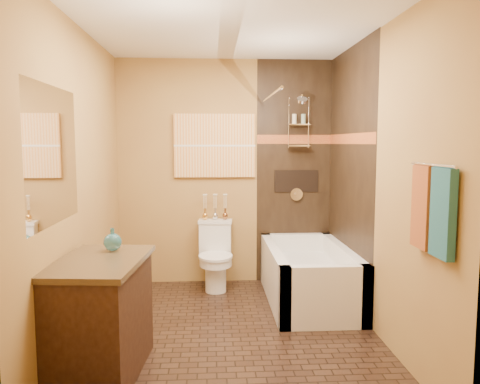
{
  "coord_description": "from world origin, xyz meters",
  "views": [
    {
      "loc": [
        -0.16,
        -3.75,
        1.58
      ],
      "look_at": [
        0.09,
        0.4,
        1.14
      ],
      "focal_mm": 35.0,
      "sensor_mm": 36.0,
      "label": 1
    }
  ],
  "objects": [
    {
      "name": "alcove_tile_back",
      "position": [
        0.78,
        1.49,
        1.25
      ],
      "size": [
        0.85,
        0.01,
        2.5
      ],
      "primitive_type": "cube",
      "color": "black",
      "rests_on": "wall_back"
    },
    {
      "name": "alcove_niche",
      "position": [
        0.8,
        1.48,
        1.15
      ],
      "size": [
        0.5,
        0.01,
        0.25
      ],
      "primitive_type": "cube",
      "color": "black",
      "rests_on": "alcove_tile_back"
    },
    {
      "name": "teal_bottle",
      "position": [
        -0.87,
        -0.39,
        0.89
      ],
      "size": [
        0.14,
        0.14,
        0.2
      ],
      "primitive_type": null,
      "rotation": [
        0.0,
        0.0,
        0.07
      ],
      "color": "#286F79",
      "rests_on": "vanity"
    },
    {
      "name": "towel_bar",
      "position": [
        1.15,
        -1.05,
        1.45
      ],
      "size": [
        0.02,
        0.55,
        0.02
      ],
      "primitive_type": "cylinder",
      "rotation": [
        1.57,
        0.0,
        0.0
      ],
      "color": "silver",
      "rests_on": "wall_right"
    },
    {
      "name": "floor",
      "position": [
        0.0,
        0.0,
        0.0
      ],
      "size": [
        3.0,
        3.0,
        0.0
      ],
      "primitive_type": "plane",
      "color": "black",
      "rests_on": "ground"
    },
    {
      "name": "mosaic_band_right",
      "position": [
        1.18,
        0.75,
        1.62
      ],
      "size": [
        0.01,
        1.5,
        0.1
      ],
      "primitive_type": "cube",
      "color": "maroon",
      "rests_on": "alcove_tile_right"
    },
    {
      "name": "sunset_painting",
      "position": [
        -0.12,
        1.48,
        1.55
      ],
      "size": [
        0.9,
        0.04,
        0.7
      ],
      "primitive_type": "cube",
      "color": "orange",
      "rests_on": "wall_back"
    },
    {
      "name": "shower_fixtures",
      "position": [
        0.8,
        1.38,
        1.67
      ],
      "size": [
        0.24,
        0.33,
        1.16
      ],
      "color": "silver",
      "rests_on": "floor"
    },
    {
      "name": "mosaic_band_back",
      "position": [
        0.78,
        1.48,
        1.62
      ],
      "size": [
        0.85,
        0.01,
        0.1
      ],
      "primitive_type": "cube",
      "color": "maroon",
      "rests_on": "alcove_tile_back"
    },
    {
      "name": "ceiling",
      "position": [
        0.0,
        0.0,
        2.5
      ],
      "size": [
        3.0,
        3.0,
        0.0
      ],
      "primitive_type": "plane",
      "color": "silver",
      "rests_on": "wall_back"
    },
    {
      "name": "vanity_mirror",
      "position": [
        -1.19,
        -0.63,
        1.5
      ],
      "size": [
        0.01,
        1.0,
        0.9
      ],
      "primitive_type": "cube",
      "color": "white",
      "rests_on": "wall_left"
    },
    {
      "name": "toilet",
      "position": [
        -0.12,
        1.23,
        0.37
      ],
      "size": [
        0.38,
        0.56,
        0.73
      ],
      "rotation": [
        0.0,
        0.0,
        -0.09
      ],
      "color": "white",
      "rests_on": "floor"
    },
    {
      "name": "wall_right",
      "position": [
        1.2,
        0.0,
        1.25
      ],
      "size": [
        0.02,
        3.0,
        2.5
      ],
      "primitive_type": "cube",
      "color": "#A88641",
      "rests_on": "floor"
    },
    {
      "name": "wall_front",
      "position": [
        0.0,
        -1.5,
        1.25
      ],
      "size": [
        2.4,
        0.02,
        2.5
      ],
      "primitive_type": "cube",
      "color": "#A88641",
      "rests_on": "floor"
    },
    {
      "name": "towel_teal",
      "position": [
        1.16,
        -1.18,
        1.18
      ],
      "size": [
        0.05,
        0.22,
        0.52
      ],
      "primitive_type": "cube",
      "color": "navy",
      "rests_on": "towel_bar"
    },
    {
      "name": "vanity",
      "position": [
        -0.92,
        -0.63,
        0.4
      ],
      "size": [
        0.64,
        0.96,
        0.8
      ],
      "rotation": [
        0.0,
        0.0,
        -0.1
      ],
      "color": "black",
      "rests_on": "floor"
    },
    {
      "name": "wall_left",
      "position": [
        -1.2,
        0.0,
        1.25
      ],
      "size": [
        0.02,
        3.0,
        2.5
      ],
      "primitive_type": "cube",
      "color": "#A88641",
      "rests_on": "floor"
    },
    {
      "name": "bud_vases",
      "position": [
        -0.12,
        1.39,
        0.88
      ],
      "size": [
        0.28,
        0.06,
        0.28
      ],
      "color": "gold",
      "rests_on": "toilet"
    },
    {
      "name": "wall_back",
      "position": [
        0.0,
        1.5,
        1.25
      ],
      "size": [
        2.4,
        0.02,
        2.5
      ],
      "primitive_type": "cube",
      "color": "#A88641",
      "rests_on": "floor"
    },
    {
      "name": "bathtub",
      "position": [
        0.8,
        0.75,
        0.22
      ],
      "size": [
        0.8,
        1.5,
        0.55
      ],
      "color": "white",
      "rests_on": "floor"
    },
    {
      "name": "alcove_tile_right",
      "position": [
        1.19,
        0.75,
        1.25
      ],
      "size": [
        0.01,
        1.5,
        2.5
      ],
      "primitive_type": "cube",
      "color": "black",
      "rests_on": "wall_right"
    },
    {
      "name": "towel_rust",
      "position": [
        1.16,
        -0.92,
        1.18
      ],
      "size": [
        0.05,
        0.22,
        0.52
      ],
      "primitive_type": "cube",
      "color": "#9B491C",
      "rests_on": "towel_bar"
    },
    {
      "name": "curtain_rod",
      "position": [
        0.4,
        0.75,
        2.02
      ],
      "size": [
        0.03,
        1.55,
        0.03
      ],
      "primitive_type": "cylinder",
      "rotation": [
        1.57,
        0.0,
        0.0
      ],
      "color": "silver",
      "rests_on": "wall_back"
    }
  ]
}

